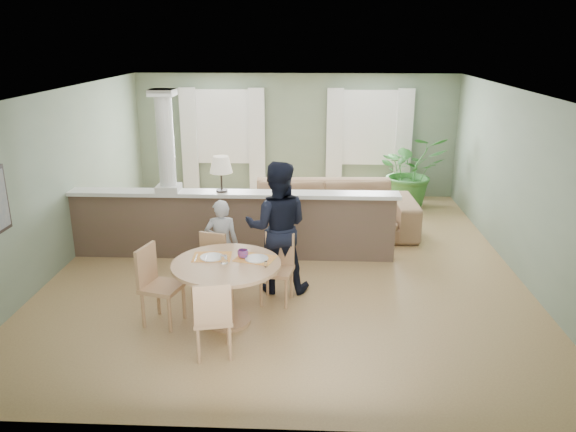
{
  "coord_description": "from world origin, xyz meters",
  "views": [
    {
      "loc": [
        0.38,
        -8.32,
        3.47
      ],
      "look_at": [
        0.05,
        -1.0,
        1.11
      ],
      "focal_mm": 35.0,
      "sensor_mm": 36.0,
      "label": 1
    }
  ],
  "objects_px": {
    "chair_far_man": "(278,265)",
    "child_person": "(222,244)",
    "chair_near": "(213,316)",
    "man_person": "(277,227)",
    "sofa": "(325,210)",
    "chair_far_boy": "(210,263)",
    "houseplant": "(411,171)",
    "chair_side": "(156,281)",
    "dining_table": "(227,275)"
  },
  "relations": [
    {
      "from": "sofa",
      "to": "child_person",
      "type": "distance_m",
      "value": 2.73
    },
    {
      "from": "chair_side",
      "to": "child_person",
      "type": "distance_m",
      "value": 1.29
    },
    {
      "from": "chair_far_man",
      "to": "chair_near",
      "type": "distance_m",
      "value": 1.62
    },
    {
      "from": "chair_far_boy",
      "to": "chair_near",
      "type": "distance_m",
      "value": 1.58
    },
    {
      "from": "chair_far_boy",
      "to": "chair_far_man",
      "type": "distance_m",
      "value": 0.93
    },
    {
      "from": "dining_table",
      "to": "houseplant",
      "type": "bearing_deg",
      "value": 59.27
    },
    {
      "from": "child_person",
      "to": "chair_far_man",
      "type": "bearing_deg",
      "value": 145.42
    },
    {
      "from": "chair_near",
      "to": "man_person",
      "type": "height_order",
      "value": "man_person"
    },
    {
      "from": "chair_near",
      "to": "chair_side",
      "type": "height_order",
      "value": "chair_side"
    },
    {
      "from": "sofa",
      "to": "chair_near",
      "type": "distance_m",
      "value": 4.37
    },
    {
      "from": "sofa",
      "to": "chair_far_man",
      "type": "bearing_deg",
      "value": -107.05
    },
    {
      "from": "chair_near",
      "to": "chair_side",
      "type": "xyz_separation_m",
      "value": [
        -0.84,
        0.8,
        0.03
      ]
    },
    {
      "from": "chair_near",
      "to": "man_person",
      "type": "xyz_separation_m",
      "value": [
        0.6,
        1.84,
        0.41
      ]
    },
    {
      "from": "chair_far_man",
      "to": "chair_near",
      "type": "height_order",
      "value": "chair_near"
    },
    {
      "from": "dining_table",
      "to": "child_person",
      "type": "xyz_separation_m",
      "value": [
        -0.24,
        1.08,
        0.0
      ]
    },
    {
      "from": "chair_side",
      "to": "sofa",
      "type": "bearing_deg",
      "value": -17.37
    },
    {
      "from": "sofa",
      "to": "chair_far_boy",
      "type": "distance_m",
      "value": 3.08
    },
    {
      "from": "chair_far_boy",
      "to": "houseplant",
      "type": "bearing_deg",
      "value": 66.53
    },
    {
      "from": "dining_table",
      "to": "chair_far_boy",
      "type": "relative_size",
      "value": 1.5
    },
    {
      "from": "chair_near",
      "to": "dining_table",
      "type": "bearing_deg",
      "value": -105.45
    },
    {
      "from": "child_person",
      "to": "man_person",
      "type": "height_order",
      "value": "man_person"
    },
    {
      "from": "sofa",
      "to": "chair_far_boy",
      "type": "relative_size",
      "value": 3.6
    },
    {
      "from": "sofa",
      "to": "chair_near",
      "type": "height_order",
      "value": "chair_near"
    },
    {
      "from": "chair_near",
      "to": "sofa",
      "type": "bearing_deg",
      "value": -119.93
    },
    {
      "from": "houseplant",
      "to": "chair_far_man",
      "type": "xyz_separation_m",
      "value": [
        -2.5,
        -4.52,
        -0.25
      ]
    },
    {
      "from": "houseplant",
      "to": "chair_near",
      "type": "height_order",
      "value": "houseplant"
    },
    {
      "from": "chair_far_man",
      "to": "child_person",
      "type": "distance_m",
      "value": 0.93
    },
    {
      "from": "houseplant",
      "to": "chair_far_man",
      "type": "relative_size",
      "value": 1.65
    },
    {
      "from": "chair_far_boy",
      "to": "man_person",
      "type": "bearing_deg",
      "value": 31.76
    },
    {
      "from": "chair_far_boy",
      "to": "chair_far_man",
      "type": "height_order",
      "value": "chair_far_man"
    },
    {
      "from": "chair_near",
      "to": "man_person",
      "type": "distance_m",
      "value": 1.97
    },
    {
      "from": "chair_side",
      "to": "man_person",
      "type": "bearing_deg",
      "value": -39.08
    },
    {
      "from": "sofa",
      "to": "chair_near",
      "type": "xyz_separation_m",
      "value": [
        -1.31,
        -4.17,
        0.05
      ]
    },
    {
      "from": "chair_far_man",
      "to": "chair_side",
      "type": "xyz_separation_m",
      "value": [
        -1.47,
        -0.7,
        0.04
      ]
    },
    {
      "from": "sofa",
      "to": "chair_near",
      "type": "relative_size",
      "value": 3.42
    },
    {
      "from": "man_person",
      "to": "child_person",
      "type": "bearing_deg",
      "value": -4.77
    },
    {
      "from": "sofa",
      "to": "chair_far_man",
      "type": "height_order",
      "value": "sofa"
    },
    {
      "from": "chair_far_man",
      "to": "man_person",
      "type": "bearing_deg",
      "value": 104.54
    },
    {
      "from": "sofa",
      "to": "chair_far_boy",
      "type": "height_order",
      "value": "sofa"
    },
    {
      "from": "chair_far_man",
      "to": "sofa",
      "type": "bearing_deg",
      "value": 85.65
    },
    {
      "from": "man_person",
      "to": "dining_table",
      "type": "bearing_deg",
      "value": 61.19
    },
    {
      "from": "dining_table",
      "to": "chair_far_man",
      "type": "relative_size",
      "value": 1.44
    },
    {
      "from": "sofa",
      "to": "chair_side",
      "type": "distance_m",
      "value": 4.0
    },
    {
      "from": "child_person",
      "to": "dining_table",
      "type": "bearing_deg",
      "value": 94.35
    },
    {
      "from": "houseplant",
      "to": "chair_side",
      "type": "bearing_deg",
      "value": -127.29
    },
    {
      "from": "chair_near",
      "to": "child_person",
      "type": "bearing_deg",
      "value": -96.6
    },
    {
      "from": "child_person",
      "to": "man_person",
      "type": "bearing_deg",
      "value": 167.09
    },
    {
      "from": "chair_far_boy",
      "to": "chair_side",
      "type": "xyz_separation_m",
      "value": [
        -0.54,
        -0.75,
        0.06
      ]
    },
    {
      "from": "dining_table",
      "to": "chair_near",
      "type": "xyz_separation_m",
      "value": [
        -0.04,
        -0.82,
        -0.12
      ]
    },
    {
      "from": "dining_table",
      "to": "child_person",
      "type": "bearing_deg",
      "value": 102.47
    }
  ]
}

